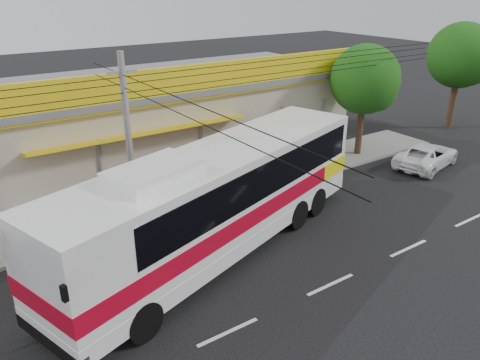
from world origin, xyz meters
The scene contains 9 objects.
ground centered at (0.00, 0.00, 0.00)m, with size 120.00×120.00×0.00m, color black.
sidewalk centered at (0.00, 6.00, 0.07)m, with size 30.00×3.20×0.15m, color gray.
lane_markings centered at (0.00, -2.50, 0.00)m, with size 50.00×0.12×0.01m, color silver, non-canonical shape.
storefront_building centered at (-0.01, 11.54, 2.30)m, with size 22.60×9.20×5.70m.
coach_bus centered at (-1.65, 1.39, 2.28)m, with size 14.04×7.04×4.26m.
white_car centered at (11.74, 2.34, 0.62)m, with size 2.06×4.48×1.24m, color white.
utility_pole centered at (-3.88, 4.21, 5.77)m, with size 34.00×14.00×7.00m.
tree_near centered at (10.12, 5.52, 4.18)m, with size 3.73×3.73×6.18m.
tree_far centered at (19.33, 5.85, 4.65)m, with size 4.14×4.14×6.87m.
Camera 1 is at (-9.62, -11.34, 9.16)m, focal length 35.00 mm.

